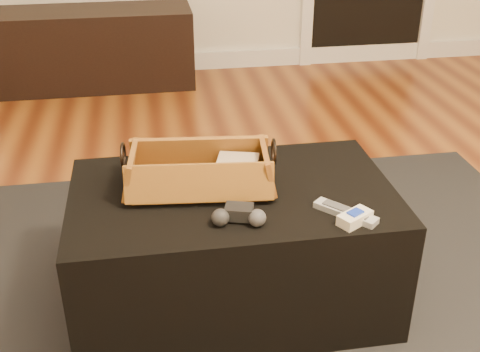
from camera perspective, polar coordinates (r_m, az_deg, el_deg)
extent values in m
cube|color=brown|center=(1.97, 2.22, -15.07)|extent=(5.00, 5.50, 0.01)
cube|color=white|center=(4.35, -4.97, 10.77)|extent=(5.00, 0.04, 0.12)
cube|color=black|center=(4.08, -13.64, 11.69)|extent=(1.26, 0.45, 0.49)
cube|color=black|center=(2.06, -0.42, -12.46)|extent=(2.60, 2.00, 0.01)
cube|color=black|center=(1.97, -0.67, -6.73)|extent=(1.00, 0.60, 0.42)
cube|color=black|center=(1.84, -4.53, -0.65)|extent=(0.24, 0.05, 0.03)
cube|color=tan|center=(1.88, -0.18, 0.81)|extent=(0.14, 0.12, 0.07)
cube|color=#975B22|center=(1.87, -3.80, -0.94)|extent=(0.42, 0.23, 0.02)
cube|color=#B07327|center=(1.93, -3.87, 2.21)|extent=(0.44, 0.08, 0.12)
cube|color=#AA6D26|center=(1.75, -3.86, -0.66)|extent=(0.44, 0.08, 0.12)
cube|color=#995A22|center=(1.85, 2.65, 1.03)|extent=(0.06, 0.22, 0.12)
cube|color=#915920|center=(1.85, -10.37, 0.65)|extent=(0.06, 0.22, 0.12)
torus|color=black|center=(1.83, 3.22, 2.32)|extent=(0.02, 0.08, 0.08)
torus|color=black|center=(1.84, -11.02, 1.91)|extent=(0.02, 0.08, 0.08)
cube|color=black|center=(1.70, -0.09, -3.42)|extent=(0.09, 0.08, 0.04)
sphere|color=#252527|center=(1.68, -1.87, -3.96)|extent=(0.06, 0.06, 0.05)
sphere|color=#3B3B3E|center=(1.67, 1.65, -4.00)|extent=(0.06, 0.06, 0.05)
cube|color=#B0B5B9|center=(1.75, 9.97, -3.44)|extent=(0.16, 0.17, 0.02)
cube|color=#414144|center=(1.75, 10.00, -3.12)|extent=(0.12, 0.13, 0.00)
cube|color=silver|center=(1.72, 10.83, -3.93)|extent=(0.11, 0.10, 0.03)
cube|color=#1633C2|center=(1.71, 10.88, -3.42)|extent=(0.05, 0.05, 0.01)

